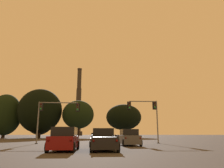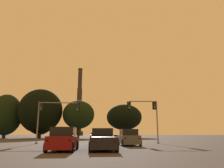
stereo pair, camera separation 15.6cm
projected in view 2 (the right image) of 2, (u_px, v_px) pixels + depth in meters
suv_left_lane_second at (64, 139)px, 17.71m from camera, size 2.13×4.92×1.86m
pickup_truck_center_lane_second at (103, 140)px, 18.40m from camera, size 2.25×5.53×1.82m
hatchback_center_lane_front at (98, 140)px, 24.41m from camera, size 1.97×4.13×1.44m
suv_right_lane_front at (129, 138)px, 25.46m from camera, size 2.26×4.96×1.86m
traffic_light_overhead_left at (53, 111)px, 30.96m from camera, size 5.95×0.50×5.79m
traffic_light_overhead_right at (147, 111)px, 32.17m from camera, size 4.58×0.50×6.15m
smokestack at (79, 108)px, 173.73m from camera, size 7.41×7.41×54.15m
treeline_right_mid at (124, 117)px, 79.69m from camera, size 12.81×11.53×11.96m
treeline_far_right at (79, 115)px, 70.10m from camera, size 10.10×9.09×11.90m
treeline_center_left at (6, 115)px, 70.44m from camera, size 10.17×9.15×13.99m
treeline_left_mid at (41, 113)px, 73.60m from camera, size 10.93×9.84×15.31m
treeline_center_right at (40, 111)px, 70.22m from camera, size 13.95×12.56×15.61m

